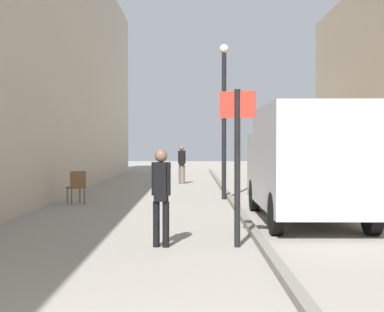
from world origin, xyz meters
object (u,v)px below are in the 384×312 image
delivery_van (305,161)px  street_sign_post (238,154)px  pedestrian_main_foreground (183,162)px  pedestrian_mid_block (162,191)px  cafe_chair_near_window (78,185)px  lamp_post (225,111)px

delivery_van → street_sign_post: street_sign_post is taller
pedestrian_main_foreground → pedestrian_mid_block: pedestrian_main_foreground is taller
delivery_van → cafe_chair_near_window: delivery_van is taller
pedestrian_mid_block → lamp_post: lamp_post is taller
delivery_van → street_sign_post: size_ratio=2.08×
delivery_van → lamp_post: (-1.49, 4.87, 1.39)m
pedestrian_main_foreground → delivery_van: (2.91, -11.51, 0.39)m
pedestrian_main_foreground → delivery_van: 11.88m
street_sign_post → pedestrian_main_foreground: bearing=-68.8°
pedestrian_main_foreground → pedestrian_mid_block: bearing=-100.7°
pedestrian_mid_block → delivery_van: delivery_van is taller
pedestrian_main_foreground → delivery_van: size_ratio=0.30×
pedestrian_main_foreground → cafe_chair_near_window: bearing=-119.6°
pedestrian_main_foreground → cafe_chair_near_window: (-2.81, -8.09, -0.39)m
street_sign_post → delivery_van: bearing=-103.0°
pedestrian_main_foreground → lamp_post: 7.02m
lamp_post → cafe_chair_near_window: 4.97m
street_sign_post → lamp_post: bearing=-75.2°
pedestrian_mid_block → delivery_van: size_ratio=0.30×
delivery_van → cafe_chair_near_window: bearing=149.5°
lamp_post → cafe_chair_near_window: (-4.23, -1.45, -2.18)m
cafe_chair_near_window → pedestrian_main_foreground: bearing=39.5°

